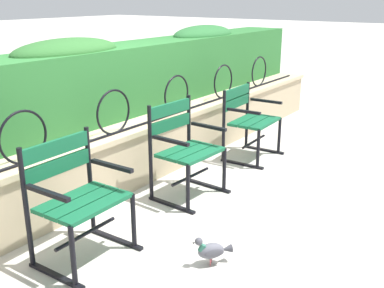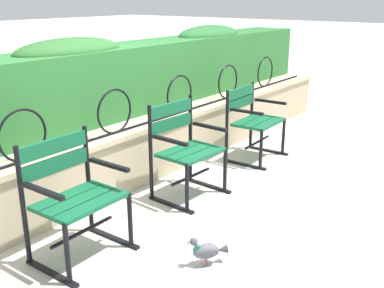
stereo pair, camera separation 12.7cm
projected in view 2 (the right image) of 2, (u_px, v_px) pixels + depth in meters
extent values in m
plane|color=#BCB7AD|center=(197.00, 202.00, 4.21)|extent=(60.00, 60.00, 0.00)
cube|color=tan|center=(132.00, 156.00, 4.59)|extent=(7.77, 0.35, 0.54)
cube|color=#CBB58F|center=(131.00, 128.00, 4.50)|extent=(7.77, 0.41, 0.05)
cylinder|color=black|center=(136.00, 126.00, 4.45)|extent=(7.23, 0.02, 0.02)
torus|color=black|center=(23.00, 136.00, 3.46)|extent=(0.42, 0.02, 0.42)
torus|color=black|center=(115.00, 112.00, 4.18)|extent=(0.42, 0.02, 0.42)
torus|color=black|center=(180.00, 94.00, 4.90)|extent=(0.42, 0.02, 0.42)
torus|color=black|center=(228.00, 82.00, 5.61)|extent=(0.42, 0.02, 0.42)
torus|color=black|center=(265.00, 72.00, 6.33)|extent=(0.42, 0.02, 0.42)
cube|color=#2D7033|center=(95.00, 84.00, 4.66)|extent=(7.62, 0.61, 0.72)
ellipsoid|color=#2D632C|center=(70.00, 51.00, 4.33)|extent=(1.18, 0.55, 0.25)
ellipsoid|color=#2D6A34|center=(209.00, 35.00, 6.07)|extent=(1.12, 0.55, 0.26)
cube|color=#145B38|center=(94.00, 206.00, 3.13)|extent=(0.59, 0.14, 0.03)
cube|color=#145B38|center=(80.00, 201.00, 3.21)|extent=(0.59, 0.14, 0.03)
cube|color=#145B38|center=(67.00, 196.00, 3.28)|extent=(0.59, 0.14, 0.03)
cube|color=#145B38|center=(53.00, 146.00, 3.23)|extent=(0.59, 0.04, 0.11)
cube|color=#145B38|center=(55.00, 165.00, 3.27)|extent=(0.59, 0.04, 0.11)
cylinder|color=black|center=(88.00, 180.00, 3.57)|extent=(0.04, 0.04, 0.88)
cylinder|color=black|center=(130.00, 221.00, 3.39)|extent=(0.04, 0.04, 0.44)
cube|color=black|center=(113.00, 238.00, 3.56)|extent=(0.05, 0.52, 0.02)
cube|color=black|center=(109.00, 165.00, 3.38)|extent=(0.05, 0.40, 0.03)
cylinder|color=black|center=(23.00, 207.00, 3.12)|extent=(0.04, 0.04, 0.88)
cylinder|color=black|center=(67.00, 255.00, 2.94)|extent=(0.04, 0.04, 0.44)
cube|color=black|center=(52.00, 273.00, 3.11)|extent=(0.05, 0.52, 0.02)
cube|color=black|center=(43.00, 191.00, 2.93)|extent=(0.05, 0.40, 0.03)
cylinder|color=black|center=(83.00, 232.00, 3.28)|extent=(0.56, 0.04, 0.03)
cube|color=#145B38|center=(202.00, 155.00, 4.12)|extent=(0.57, 0.15, 0.03)
cube|color=#145B38|center=(191.00, 152.00, 4.20)|extent=(0.57, 0.15, 0.03)
cube|color=#145B38|center=(180.00, 149.00, 4.28)|extent=(0.57, 0.15, 0.03)
cube|color=#145B38|center=(171.00, 109.00, 4.23)|extent=(0.56, 0.05, 0.11)
cube|color=#145B38|center=(171.00, 124.00, 4.28)|extent=(0.56, 0.05, 0.11)
cylinder|color=black|center=(190.00, 139.00, 4.55)|extent=(0.04, 0.04, 0.89)
cylinder|color=black|center=(225.00, 171.00, 4.36)|extent=(0.04, 0.04, 0.44)
cube|color=black|center=(209.00, 186.00, 4.54)|extent=(0.06, 0.52, 0.02)
cube|color=black|center=(210.00, 127.00, 4.35)|extent=(0.05, 0.40, 0.03)
cylinder|color=black|center=(151.00, 154.00, 4.14)|extent=(0.04, 0.04, 0.89)
cylinder|color=black|center=(187.00, 189.00, 3.95)|extent=(0.04, 0.04, 0.44)
cube|color=black|center=(171.00, 205.00, 4.13)|extent=(0.06, 0.52, 0.02)
cube|color=black|center=(170.00, 140.00, 3.94)|extent=(0.05, 0.40, 0.03)
cylinder|color=black|center=(191.00, 177.00, 4.28)|extent=(0.53, 0.05, 0.03)
cube|color=#145B38|center=(269.00, 124.00, 5.13)|extent=(0.60, 0.15, 0.03)
cube|color=#145B38|center=(258.00, 122.00, 5.20)|extent=(0.60, 0.15, 0.03)
cube|color=#145B38|center=(248.00, 120.00, 5.28)|extent=(0.60, 0.15, 0.03)
cube|color=#145B38|center=(241.00, 92.00, 5.23)|extent=(0.59, 0.06, 0.11)
cube|color=#145B38|center=(240.00, 103.00, 5.27)|extent=(0.59, 0.06, 0.11)
cylinder|color=black|center=(251.00, 116.00, 5.57)|extent=(0.04, 0.04, 0.82)
cylinder|color=black|center=(283.00, 137.00, 5.40)|extent=(0.04, 0.04, 0.44)
cube|color=black|center=(268.00, 151.00, 5.57)|extent=(0.06, 0.52, 0.02)
cube|color=black|center=(270.00, 102.00, 5.38)|extent=(0.05, 0.40, 0.03)
cylinder|color=black|center=(227.00, 127.00, 5.11)|extent=(0.04, 0.04, 0.82)
cylinder|color=black|center=(261.00, 150.00, 4.94)|extent=(0.04, 0.04, 0.44)
cube|color=black|center=(245.00, 165.00, 5.10)|extent=(0.06, 0.52, 0.02)
cube|color=black|center=(247.00, 112.00, 4.91)|extent=(0.05, 0.40, 0.03)
cylinder|color=black|center=(257.00, 142.00, 5.28)|extent=(0.56, 0.05, 0.03)
ellipsoid|color=#5B5B66|center=(206.00, 251.00, 3.20)|extent=(0.21, 0.20, 0.11)
cylinder|color=#2D6B56|center=(197.00, 248.00, 3.18)|extent=(0.08, 0.07, 0.06)
sphere|color=#494951|center=(194.00, 242.00, 3.15)|extent=(0.06, 0.06, 0.06)
cone|color=black|center=(189.00, 243.00, 3.15)|extent=(0.03, 0.02, 0.01)
cone|color=#404047|center=(222.00, 250.00, 3.23)|extent=(0.10, 0.10, 0.06)
ellipsoid|color=#4E4E56|center=(209.00, 254.00, 3.17)|extent=(0.12, 0.10, 0.07)
ellipsoid|color=#4E4E56|center=(206.00, 247.00, 3.24)|extent=(0.12, 0.10, 0.07)
cylinder|color=#C6515B|center=(205.00, 263.00, 3.21)|extent=(0.01, 0.01, 0.05)
cylinder|color=#C6515B|center=(207.00, 260.00, 3.25)|extent=(0.01, 0.01, 0.05)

